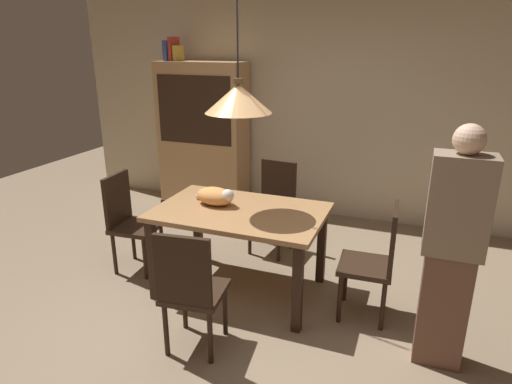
# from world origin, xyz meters

# --- Properties ---
(ground) EXTENTS (10.00, 10.00, 0.00)m
(ground) POSITION_xyz_m (0.00, 0.00, 0.00)
(ground) COLOR #847056
(back_wall) EXTENTS (6.40, 0.10, 2.90)m
(back_wall) POSITION_xyz_m (0.00, 2.65, 1.45)
(back_wall) COLOR beige
(back_wall) RESTS_ON ground
(dining_table) EXTENTS (1.40, 0.90, 0.75)m
(dining_table) POSITION_xyz_m (-0.11, 0.55, 0.65)
(dining_table) COLOR #A87A4C
(dining_table) RESTS_ON ground
(chair_right_side) EXTENTS (0.42, 0.42, 0.93)m
(chair_right_side) POSITION_xyz_m (1.02, 0.55, 0.51)
(chair_right_side) COLOR black
(chair_right_side) RESTS_ON ground
(chair_near_front) EXTENTS (0.44, 0.44, 0.93)m
(chair_near_front) POSITION_xyz_m (-0.10, -0.33, 0.51)
(chair_near_front) COLOR black
(chair_near_front) RESTS_ON ground
(chair_far_back) EXTENTS (0.44, 0.44, 0.93)m
(chair_far_back) POSITION_xyz_m (-0.10, 1.43, 0.51)
(chair_far_back) COLOR black
(chair_far_back) RESTS_ON ground
(chair_left_side) EXTENTS (0.43, 0.43, 0.93)m
(chair_left_side) POSITION_xyz_m (-1.24, 0.54, 0.51)
(chair_left_side) COLOR black
(chair_left_side) RESTS_ON ground
(cat_sleeping) EXTENTS (0.39, 0.26, 0.16)m
(cat_sleeping) POSITION_xyz_m (-0.35, 0.59, 0.83)
(cat_sleeping) COLOR #E59951
(cat_sleeping) RESTS_ON dining_table
(pendant_lamp) EXTENTS (0.52, 0.52, 1.30)m
(pendant_lamp) POSITION_xyz_m (-0.11, 0.55, 1.66)
(pendant_lamp) COLOR #E0A86B
(hutch_bookcase) EXTENTS (1.12, 0.45, 1.85)m
(hutch_bookcase) POSITION_xyz_m (-1.36, 2.32, 0.89)
(hutch_bookcase) COLOR tan
(hutch_bookcase) RESTS_ON ground
(book_blue_wide) EXTENTS (0.06, 0.24, 0.24)m
(book_blue_wide) POSITION_xyz_m (-1.78, 2.32, 1.97)
(book_blue_wide) COLOR #384C93
(book_blue_wide) RESTS_ON hutch_bookcase
(book_red_tall) EXTENTS (0.04, 0.22, 0.28)m
(book_red_tall) POSITION_xyz_m (-1.72, 2.32, 1.99)
(book_red_tall) COLOR #B73833
(book_red_tall) RESTS_ON hutch_bookcase
(book_yellow_short) EXTENTS (0.04, 0.20, 0.18)m
(book_yellow_short) POSITION_xyz_m (-1.66, 2.32, 1.94)
(book_yellow_short) COLOR gold
(book_yellow_short) RESTS_ON hutch_bookcase
(person_standing) EXTENTS (0.36, 0.22, 1.63)m
(person_standing) POSITION_xyz_m (1.49, 0.19, 0.82)
(person_standing) COLOR brown
(person_standing) RESTS_ON ground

